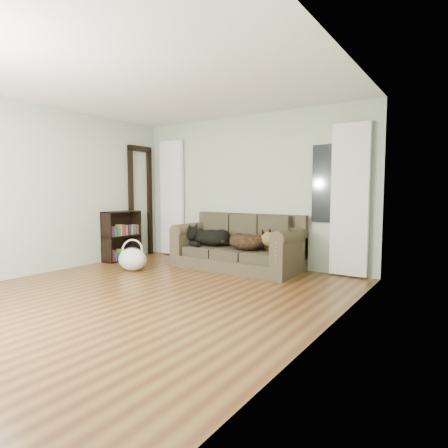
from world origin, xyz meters
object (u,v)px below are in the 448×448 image
Objects in this scene: sofa at (237,242)px; dog_shepherd at (249,241)px; tote_bag at (133,261)px; dog_black_lab at (210,238)px; bookshelf at (122,234)px.

sofa reaches higher than dog_shepherd.
dog_black_lab is at bearing 52.10° from tote_bag.
bookshelf is (-1.67, -0.50, 0.02)m from dog_black_lab.
tote_bag is at bearing 40.48° from dog_shepherd.
sofa is 4.21× the size of tote_bag.
dog_shepherd is 2.51m from bookshelf.
tote_bag is at bearing -130.90° from dog_black_lab.
sofa is at bearing -0.61° from dog_black_lab.
dog_shepherd is at bearing 31.28° from tote_bag.
bookshelf is (-2.47, -0.44, 0.01)m from dog_shepherd.
bookshelf reaches higher than tote_bag.
dog_black_lab reaches higher than tote_bag.
tote_bag is (-1.33, -1.05, -0.29)m from sofa.
bookshelf is at bearing -166.38° from dog_black_lab.
tote_bag is 1.07m from bookshelf.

